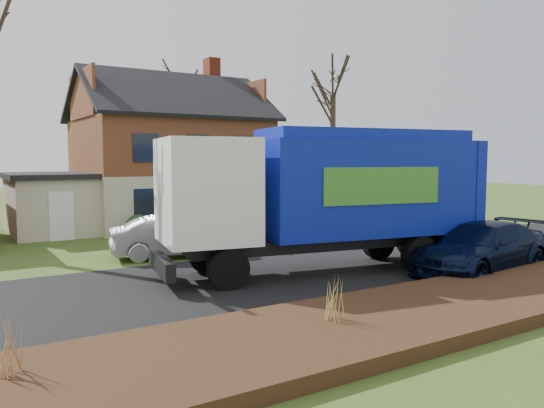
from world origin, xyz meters
TOP-DOWN VIEW (x-y plane):
  - ground at (0.00, 0.00)m, footprint 120.00×120.00m
  - road at (0.00, 0.00)m, footprint 80.00×7.00m
  - mulch_verge at (0.00, -5.30)m, footprint 80.00×3.50m
  - main_house at (1.49, 13.91)m, footprint 12.95×8.95m
  - garbage_truck at (1.82, -0.28)m, footprint 10.59×4.50m
  - silver_sedan at (-1.50, 4.50)m, footprint 4.73×2.45m
  - navy_wagon at (5.54, -2.93)m, footprint 5.53×2.71m
  - tree_front_east at (10.71, 10.98)m, footprint 3.67×3.67m
  - tree_back at (5.82, 21.89)m, footprint 3.60×3.60m
  - grass_clump_west at (-7.74, -4.67)m, footprint 0.33×0.27m
  - grass_clump_mid at (-2.03, -5.13)m, footprint 0.31×0.25m

SIDE VIEW (x-z plane):
  - ground at x=0.00m, z-range 0.00..0.00m
  - road at x=0.00m, z-range 0.00..0.02m
  - mulch_verge at x=0.00m, z-range 0.00..0.30m
  - grass_clump_mid at x=-2.03m, z-range 0.30..1.16m
  - grass_clump_west at x=-7.74m, z-range 0.30..1.18m
  - silver_sedan at x=-1.50m, z-range 0.00..1.48m
  - navy_wagon at x=5.54m, z-range 0.00..1.55m
  - garbage_truck at x=1.82m, z-range 0.34..4.74m
  - main_house at x=1.49m, z-range -0.60..8.66m
  - tree_front_east at x=10.71m, z-range 3.19..13.39m
  - tree_back at x=5.82m, z-range 3.80..15.19m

